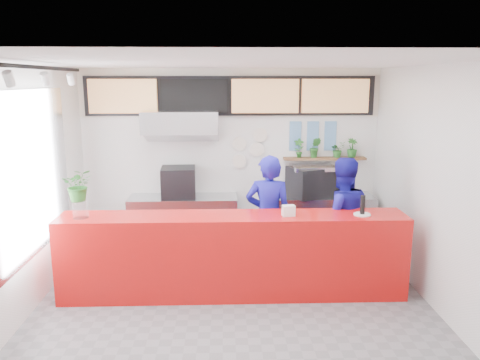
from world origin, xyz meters
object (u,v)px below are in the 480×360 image
(service_counter, at_px, (233,255))
(staff_center, at_px, (268,217))
(staff_right, at_px, (341,219))
(pepper_mill, at_px, (363,205))
(panini_oven, at_px, (179,182))
(espresso_machine, at_px, (313,181))

(service_counter, bearing_deg, staff_center, 48.62)
(service_counter, xyz_separation_m, staff_center, (0.52, 0.59, 0.35))
(staff_right, bearing_deg, pepper_mill, 100.19)
(panini_oven, bearing_deg, pepper_mill, -39.37)
(espresso_machine, height_order, staff_right, staff_right)
(pepper_mill, bearing_deg, staff_center, 151.13)
(service_counter, height_order, panini_oven, panini_oven)
(staff_center, xyz_separation_m, staff_right, (1.01, -0.11, -0.01))
(espresso_machine, distance_m, pepper_mill, 1.87)
(panini_oven, xyz_separation_m, pepper_mill, (2.54, -1.85, 0.09))
(staff_right, bearing_deg, service_counter, 12.56)
(service_counter, distance_m, panini_oven, 2.09)
(panini_oven, distance_m, staff_right, 2.75)
(staff_center, bearing_deg, service_counter, 56.56)
(staff_center, bearing_deg, espresso_machine, -117.37)
(espresso_machine, height_order, pepper_mill, espresso_machine)
(staff_right, height_order, pepper_mill, staff_right)
(espresso_machine, xyz_separation_m, pepper_mill, (0.29, -1.85, 0.09))
(panini_oven, height_order, staff_center, staff_center)
(service_counter, distance_m, espresso_machine, 2.34)
(espresso_machine, height_order, staff_center, staff_center)
(staff_center, xyz_separation_m, pepper_mill, (1.15, -0.64, 0.34))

